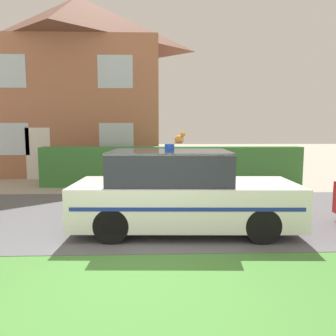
% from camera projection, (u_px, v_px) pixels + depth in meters
% --- Properties ---
extents(ground_plane, '(80.00, 80.00, 0.00)m').
position_uv_depth(ground_plane, '(131.00, 282.00, 4.41)').
color(ground_plane, '#A89E8E').
extents(road_strip, '(28.00, 5.09, 0.01)m').
position_uv_depth(road_strip, '(142.00, 214.00, 7.86)').
color(road_strip, '#5B5B60').
rests_on(road_strip, ground).
extents(lawn_verge, '(28.00, 2.78, 0.01)m').
position_uv_depth(lawn_verge, '(128.00, 299.00, 3.95)').
color(lawn_verge, '#478438').
rests_on(lawn_verge, ground).
extents(garden_hedge, '(9.34, 0.67, 1.41)m').
position_uv_depth(garden_hedge, '(172.00, 166.00, 11.85)').
color(garden_hedge, '#3D7F38').
rests_on(garden_hedge, ground).
extents(police_car, '(4.41, 1.86, 1.74)m').
position_uv_depth(police_car, '(181.00, 193.00, 6.51)').
color(police_car, black).
rests_on(police_car, road_strip).
extents(cat, '(0.24, 0.26, 0.25)m').
position_uv_depth(cat, '(180.00, 139.00, 6.51)').
color(cat, orange).
rests_on(cat, police_car).
extents(house_left, '(8.07, 6.67, 8.37)m').
position_uv_depth(house_left, '(80.00, 84.00, 16.15)').
color(house_left, '#A86B4C').
rests_on(house_left, ground).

